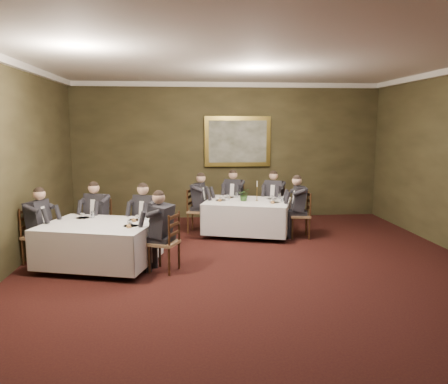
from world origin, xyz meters
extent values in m
plane|color=black|center=(0.00, 0.00, 0.00)|extent=(10.00, 10.00, 0.00)
cube|color=silver|center=(0.00, 0.00, 3.50)|extent=(8.00, 10.00, 0.10)
cube|color=#2E2917|center=(0.00, 5.00, 1.75)|extent=(8.00, 0.10, 3.50)
cube|color=white|center=(0.00, 4.95, 3.44)|extent=(8.00, 0.10, 0.12)
cube|color=black|center=(0.24, 3.04, 0.73)|extent=(2.06, 1.78, 0.04)
cube|color=white|center=(0.24, 3.04, 0.76)|extent=(2.14, 1.85, 0.02)
cube|color=white|center=(0.24, 3.04, 0.42)|extent=(2.16, 1.88, 0.65)
cube|color=black|center=(-2.60, 1.02, 0.73)|extent=(2.06, 1.75, 0.04)
cube|color=white|center=(-2.60, 1.02, 0.76)|extent=(2.13, 1.83, 0.02)
cube|color=white|center=(-2.60, 1.02, 0.42)|extent=(2.16, 1.85, 0.65)
cube|color=olive|center=(0.06, 4.07, 0.48)|extent=(0.57, 0.56, 0.05)
cube|color=black|center=(0.13, 4.25, 0.73)|extent=(0.36, 0.18, 0.54)
cube|color=black|center=(0.06, 4.07, 0.86)|extent=(0.51, 0.45, 0.55)
sphere|color=tan|center=(0.06, 4.07, 1.24)|extent=(0.28, 0.28, 0.21)
cube|color=olive|center=(0.99, 3.78, 0.48)|extent=(0.59, 0.58, 0.05)
cube|color=black|center=(1.08, 3.95, 0.73)|extent=(0.35, 0.21, 0.54)
cube|color=black|center=(0.99, 3.78, 0.86)|extent=(0.52, 0.47, 0.55)
sphere|color=tan|center=(0.99, 3.78, 1.24)|extent=(0.28, 0.28, 0.21)
cube|color=olive|center=(-0.85, 3.39, 0.48)|extent=(0.53, 0.54, 0.05)
cube|color=black|center=(-1.03, 3.44, 0.73)|extent=(0.14, 0.37, 0.54)
cube|color=black|center=(-0.85, 3.39, 0.86)|extent=(0.42, 0.49, 0.55)
sphere|color=tan|center=(-0.85, 3.39, 1.24)|extent=(0.26, 0.26, 0.21)
cube|color=olive|center=(1.34, 2.70, 0.48)|extent=(0.47, 0.48, 0.05)
cube|color=black|center=(1.53, 2.67, 0.73)|extent=(0.07, 0.38, 0.54)
cube|color=black|center=(1.34, 2.70, 0.86)|extent=(0.35, 0.45, 0.55)
sphere|color=tan|center=(1.34, 2.70, 1.24)|extent=(0.23, 0.23, 0.21)
cube|color=olive|center=(-2.82, 2.05, 0.48)|extent=(0.56, 0.55, 0.05)
cube|color=black|center=(-2.75, 2.23, 0.73)|extent=(0.36, 0.17, 0.54)
cube|color=black|center=(-2.82, 2.05, 0.86)|extent=(0.50, 0.44, 0.55)
sphere|color=tan|center=(-2.82, 2.05, 1.24)|extent=(0.27, 0.27, 0.21)
cube|color=olive|center=(-1.87, 1.78, 0.48)|extent=(0.59, 0.58, 0.05)
cube|color=black|center=(-1.78, 1.95, 0.73)|extent=(0.35, 0.21, 0.54)
cube|color=black|center=(-1.87, 1.78, 0.86)|extent=(0.52, 0.47, 0.55)
sphere|color=tan|center=(-1.87, 1.78, 1.24)|extent=(0.29, 0.29, 0.21)
cube|color=olive|center=(-1.49, 0.70, 0.48)|extent=(0.56, 0.57, 0.05)
cube|color=black|center=(-1.31, 0.62, 0.73)|extent=(0.18, 0.36, 0.54)
cube|color=black|center=(-1.49, 0.70, 0.86)|extent=(0.45, 0.51, 0.55)
sphere|color=tan|center=(-1.49, 0.70, 1.24)|extent=(0.28, 0.28, 0.21)
cube|color=olive|center=(-3.71, 1.33, 0.48)|extent=(0.54, 0.55, 0.05)
cube|color=black|center=(-3.89, 1.39, 0.73)|extent=(0.15, 0.37, 0.54)
cube|color=black|center=(-3.71, 1.33, 0.86)|extent=(0.42, 0.50, 0.55)
sphere|color=tan|center=(-3.71, 1.33, 1.24)|extent=(0.26, 0.26, 0.21)
imported|color=#2D5926|center=(0.17, 3.03, 0.91)|extent=(0.30, 0.27, 0.30)
cylinder|color=#A67F32|center=(0.45, 3.03, 0.77)|extent=(0.07, 0.07, 0.02)
cylinder|color=#A67F32|center=(0.45, 3.03, 0.94)|extent=(0.02, 0.02, 0.31)
cylinder|color=white|center=(0.45, 3.03, 1.16)|extent=(0.02, 0.02, 0.13)
cylinder|color=white|center=(-0.11, 3.55, 0.77)|extent=(0.25, 0.25, 0.01)
cylinder|color=white|center=(-0.11, 3.70, 0.80)|extent=(0.08, 0.08, 0.05)
cylinder|color=white|center=(0.06, 3.55, 0.83)|extent=(0.06, 0.06, 0.14)
cylinder|color=white|center=(-2.97, 1.52, 0.77)|extent=(0.25, 0.25, 0.01)
cylinder|color=white|center=(-2.97, 1.67, 0.80)|extent=(0.08, 0.08, 0.05)
cylinder|color=white|center=(-2.80, 1.52, 0.83)|extent=(0.06, 0.06, 0.14)
cube|color=gold|center=(0.24, 4.94, 2.00)|extent=(1.72, 0.08, 1.30)
cube|color=#40442D|center=(0.24, 4.90, 2.00)|extent=(1.50, 0.01, 1.08)
camera|label=1|loc=(-1.12, -6.38, 2.41)|focal=35.00mm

